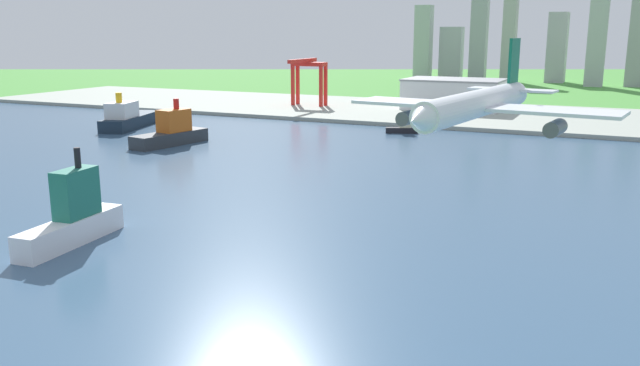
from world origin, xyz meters
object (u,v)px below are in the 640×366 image
airplane_landing (476,105)px  container_barge (171,132)px  warehouse_main (454,94)px  port_crane_red (308,71)px  ferry_boat (73,217)px  tugboat_small (403,127)px  cargo_ship (128,118)px

airplane_landing → container_barge: 250.01m
container_barge → warehouse_main: size_ratio=0.66×
port_crane_red → warehouse_main: (101.78, 23.58, -14.36)m
ferry_boat → container_barge: ferry_boat is taller
tugboat_small → port_crane_red: bearing=139.6°
container_barge → tugboat_small: bearing=42.5°
tugboat_small → cargo_ship: bearing=-162.4°
warehouse_main → tugboat_small: bearing=-90.8°
cargo_ship → tugboat_small: cargo_ship is taller
airplane_landing → container_barge: airplane_landing is taller
airplane_landing → warehouse_main: airplane_landing is taller
cargo_ship → warehouse_main: size_ratio=0.86×
tugboat_small → container_barge: size_ratio=0.41×
warehouse_main → port_crane_red: bearing=-167.0°
cargo_ship → port_crane_red: size_ratio=1.37×
tugboat_small → ferry_boat: ferry_boat is taller
airplane_landing → cargo_ship: bearing=140.3°
tugboat_small → container_barge: container_barge is taller
cargo_ship → ferry_boat: (133.41, -175.61, 1.25)m
port_crane_red → ferry_boat: bearing=-75.2°
ferry_boat → warehouse_main: ferry_boat is taller
tugboat_small → port_crane_red: (-100.21, 85.17, 23.65)m
ferry_boat → port_crane_red: size_ratio=0.86×
cargo_ship → port_crane_red: 144.84m
container_barge → port_crane_red: port_crane_red is taller
tugboat_small → warehouse_main: 109.15m
port_crane_red → warehouse_main: port_crane_red is taller
tugboat_small → ferry_boat: 224.77m
ferry_boat → warehouse_main: (20.32, 332.70, 5.74)m
ferry_boat → container_barge: bearing=118.2°
airplane_landing → warehouse_main: (-89.42, 359.04, -31.47)m
airplane_landing → ferry_boat: bearing=166.5°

